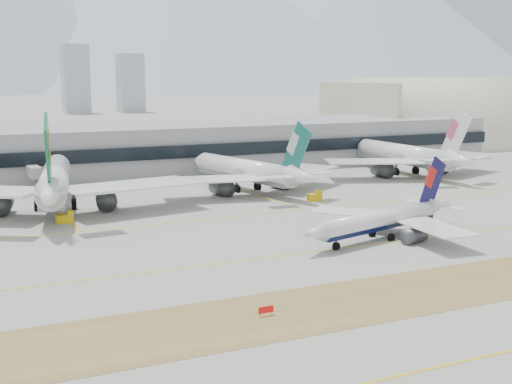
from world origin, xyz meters
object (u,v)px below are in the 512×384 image
widebody_china_air (408,156)px  hangar (440,146)px  widebody_cathay (249,172)px  terminal (106,149)px  taxiing_airliner (384,220)px  widebody_eva (54,183)px

widebody_china_air → hangar: 97.33m
widebody_cathay → terminal: bearing=14.5°
taxiing_airliner → widebody_eva: 77.02m
widebody_china_air → widebody_eva: bearing=97.7°
terminal → hangar: bearing=7.4°
widebody_eva → widebody_china_air: widebody_eva is taller
widebody_eva → terminal: size_ratio=0.24×
widebody_china_air → taxiing_airliner: bearing=140.6°
terminal → hangar: 156.05m
taxiing_airliner → widebody_eva: size_ratio=0.65×
widebody_china_air → terminal: size_ratio=0.22×
taxiing_airliner → terminal: bearing=-93.9°
widebody_cathay → hangar: bearing=-70.4°
taxiing_airliner → hangar: hangar is taller
widebody_china_air → terminal: 96.91m
widebody_eva → widebody_china_air: bearing=-71.4°
taxiing_airliner → widebody_eva: widebody_eva is taller
hangar → widebody_eva: bearing=-156.2°
taxiing_airliner → widebody_eva: bearing=-63.2°
widebody_eva → hangar: bearing=-54.1°
taxiing_airliner → widebody_cathay: bearing=-106.3°
terminal → taxiing_airliner: bearing=-77.7°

